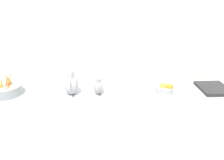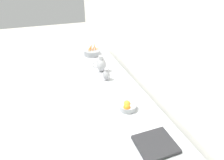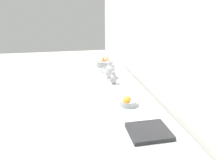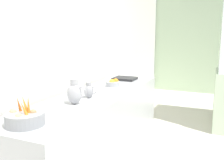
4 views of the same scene
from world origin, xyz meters
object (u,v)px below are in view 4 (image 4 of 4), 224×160
object	(u,v)px
metal_pitcher_tall	(75,93)
vegetable_colander	(25,118)
orange_bowl	(113,83)
metal_pitcher_short	(89,91)

from	to	relation	value
metal_pitcher_tall	vegetable_colander	bearing A→B (deg)	-92.51
metal_pitcher_tall	orange_bowl	bearing A→B (deg)	90.24
orange_bowl	metal_pitcher_short	world-z (taller)	metal_pitcher_short
vegetable_colander	metal_pitcher_tall	size ratio (longest dim) A/B	1.19
metal_pitcher_tall	metal_pitcher_short	xyz separation A→B (m)	(0.01, 0.28, -0.04)
vegetable_colander	metal_pitcher_tall	xyz separation A→B (m)	(0.03, 0.67, 0.06)
orange_bowl	metal_pitcher_short	distance (m)	0.70
metal_pitcher_short	vegetable_colander	bearing A→B (deg)	-92.29
vegetable_colander	metal_pitcher_short	world-z (taller)	vegetable_colander
orange_bowl	metal_pitcher_tall	size ratio (longest dim) A/B	0.75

